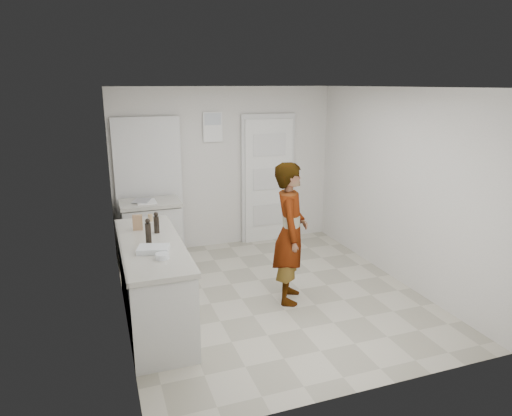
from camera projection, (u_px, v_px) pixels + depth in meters
name	position (u px, v px, depth m)	size (l,w,h in m)	color
ground	(271.00, 294.00, 5.69)	(4.00, 4.00, 0.00)	gray
room_shell	(216.00, 184.00, 7.14)	(4.00, 4.00, 4.00)	beige
main_counter	(153.00, 286.00, 4.93)	(0.64, 1.96, 0.93)	silver
side_counter	(152.00, 235.00, 6.59)	(0.84, 0.61, 0.93)	silver
person	(290.00, 233.00, 5.35)	(0.62, 0.40, 1.69)	silver
cake_mix_box	(138.00, 222.00, 5.18)	(0.11, 0.05, 0.18)	#996F4C
spice_jar	(150.00, 218.00, 5.53)	(0.06, 0.06, 0.09)	tan
oil_cruet_a	(156.00, 223.00, 5.07)	(0.06, 0.06, 0.24)	black
oil_cruet_b	(148.00, 232.00, 4.72)	(0.06, 0.06, 0.28)	black
baking_dish	(153.00, 249.00, 4.52)	(0.35, 0.29, 0.05)	silver
egg_bowl	(162.00, 256.00, 4.35)	(0.13, 0.13, 0.05)	silver
papers	(146.00, 202.00, 6.42)	(0.26, 0.33, 0.01)	white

